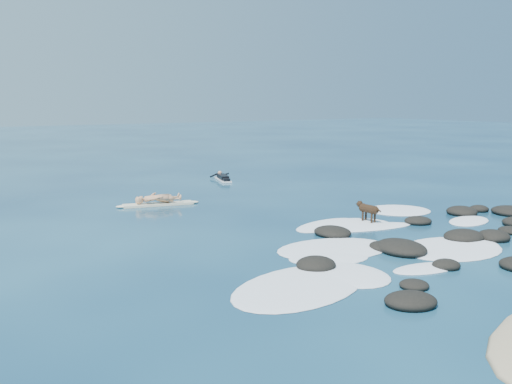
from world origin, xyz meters
TOP-DOWN VIEW (x-y plane):
  - ground at (0.00, 0.00)m, footprint 160.00×160.00m
  - reef_rocks at (2.80, -1.86)m, footprint 11.41×6.77m
  - breaking_foam at (-0.18, -0.95)m, footprint 13.54×8.23m
  - standing_surfer_rig at (-3.25, 7.94)m, footprint 3.20×1.09m
  - paddling_surfer_rig at (2.17, 12.66)m, footprint 1.23×2.29m
  - dog at (1.39, 1.29)m, footprint 0.32×1.15m

SIDE VIEW (x-z plane):
  - ground at x=0.00m, z-range 0.00..0.00m
  - breaking_foam at x=-0.18m, z-range -0.05..0.07m
  - reef_rocks at x=2.80m, z-range -0.14..0.33m
  - paddling_surfer_rig at x=2.17m, z-range -0.06..0.33m
  - dog at x=1.39m, z-range 0.12..0.85m
  - standing_surfer_rig at x=-3.25m, z-range -0.19..1.64m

